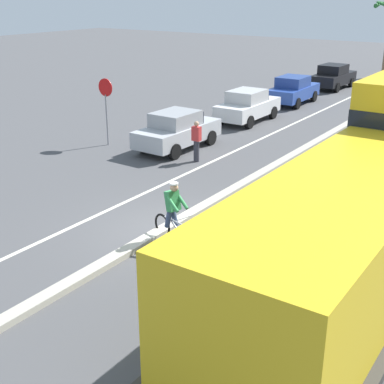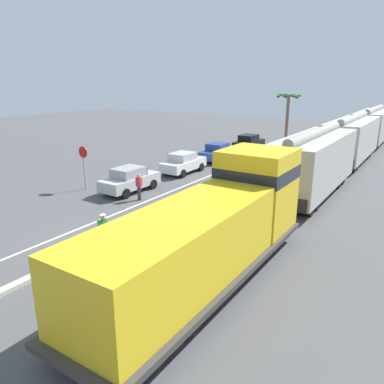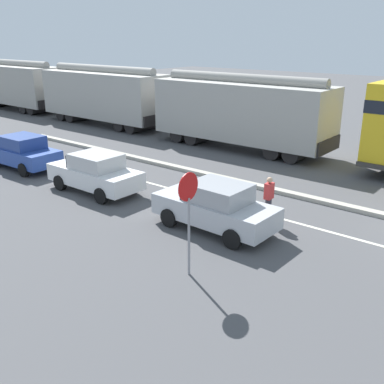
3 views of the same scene
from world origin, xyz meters
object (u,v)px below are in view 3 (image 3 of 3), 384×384
object	(u,v)px
hopper_car_middle	(104,96)
hopper_car_trailing	(15,85)
pedestrian_by_cars	(269,199)
parked_car_blue	(22,152)
stop_sign	(188,204)
parked_car_white	(95,173)
hopper_car_lead	(241,112)
parked_car_silver	(215,206)

from	to	relation	value
hopper_car_middle	hopper_car_trailing	distance (m)	11.60
hopper_car_trailing	pedestrian_by_cars	world-z (taller)	hopper_car_trailing
parked_car_blue	stop_sign	distance (m)	13.17
parked_car_white	hopper_car_lead	bearing A→B (deg)	-2.76
pedestrian_by_cars	stop_sign	bearing A→B (deg)	-177.81
hopper_car_lead	hopper_car_trailing	xyz separation A→B (m)	(0.00, 23.20, 0.00)
parked_car_white	stop_sign	bearing A→B (deg)	-111.40
hopper_car_lead	stop_sign	bearing A→B (deg)	-152.12
stop_sign	pedestrian_by_cars	world-z (taller)	stop_sign
parked_car_silver	parked_car_white	distance (m)	6.11
hopper_car_trailing	hopper_car_middle	bearing A→B (deg)	-90.00
hopper_car_middle	parked_car_silver	xyz separation A→B (m)	(-10.05, -17.22, -1.26)
parked_car_white	parked_car_blue	xyz separation A→B (m)	(0.03, 5.48, 0.00)
parked_car_white	pedestrian_by_cars	bearing A→B (deg)	-76.84
hopper_car_lead	parked_car_blue	world-z (taller)	hopper_car_lead
parked_car_silver	pedestrian_by_cars	distance (m)	1.97
pedestrian_by_cars	hopper_car_middle	bearing A→B (deg)	65.36
hopper_car_lead	hopper_car_trailing	distance (m)	23.20
hopper_car_lead	hopper_car_trailing	world-z (taller)	same
hopper_car_lead	hopper_car_middle	xyz separation A→B (m)	(0.00, 11.60, 0.00)
parked_car_blue	stop_sign	bearing A→B (deg)	-102.75
hopper_car_trailing	parked_car_blue	bearing A→B (deg)	-120.16
pedestrian_by_cars	hopper_car_trailing	bearing A→B (deg)	74.33
stop_sign	pedestrian_by_cars	xyz separation A→B (m)	(4.53, 0.17, -1.18)
hopper_car_middle	pedestrian_by_cars	xyz separation A→B (m)	(-8.37, -18.25, -1.23)
hopper_car_lead	hopper_car_middle	distance (m)	11.60
hopper_car_trailing	pedestrian_by_cars	distance (m)	31.03
hopper_car_lead	hopper_car_trailing	bearing A→B (deg)	90.00
stop_sign	pedestrian_by_cars	size ratio (longest dim) A/B	1.78
stop_sign	parked_car_silver	bearing A→B (deg)	22.87
hopper_car_middle	hopper_car_lead	bearing A→B (deg)	-90.00
hopper_car_lead	parked_car_white	world-z (taller)	hopper_car_lead
stop_sign	pedestrian_by_cars	bearing A→B (deg)	2.19
hopper_car_middle	parked_car_white	size ratio (longest dim) A/B	2.52
parked_car_silver	stop_sign	world-z (taller)	stop_sign
hopper_car_lead	parked_car_silver	xyz separation A→B (m)	(-10.05, -5.62, -1.26)
parked_car_blue	stop_sign	xyz separation A→B (m)	(-2.89, -12.79, 1.21)
hopper_car_middle	stop_sign	distance (m)	22.50
parked_car_blue	stop_sign	world-z (taller)	stop_sign
parked_car_silver	stop_sign	distance (m)	3.33
hopper_car_lead	pedestrian_by_cars	distance (m)	10.77
parked_car_blue	pedestrian_by_cars	bearing A→B (deg)	-82.60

